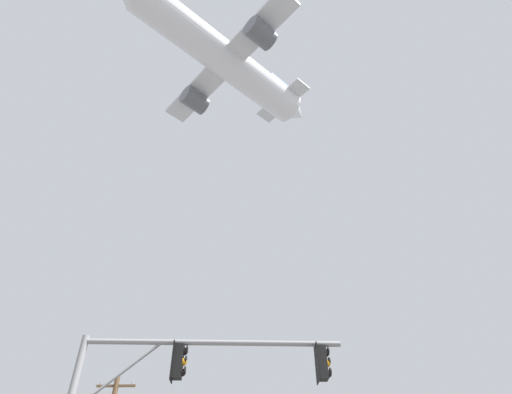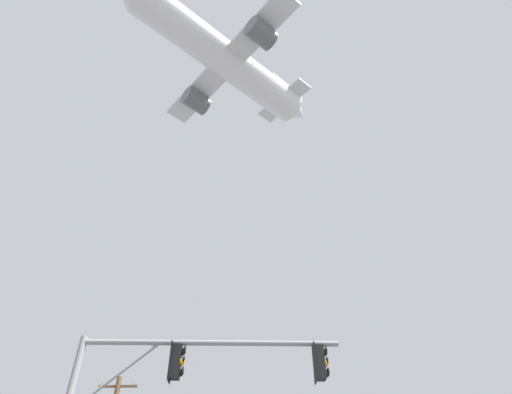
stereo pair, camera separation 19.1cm
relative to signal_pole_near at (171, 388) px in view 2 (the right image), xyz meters
name	(u,v)px [view 2 (the right image)]	position (x,y,z in m)	size (l,w,h in m)	color
signal_pole_near	(171,388)	(0.00, 0.00, 0.00)	(7.24, 0.75, 5.74)	gray
airplane	(222,58)	(-2.17, 14.92, 38.12)	(21.11, 20.57, 7.16)	white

